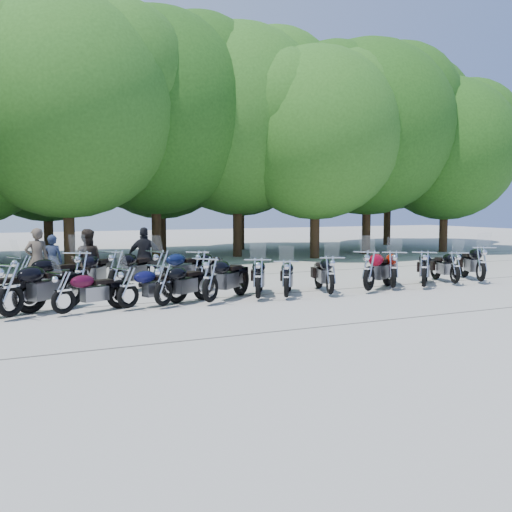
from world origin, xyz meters
name	(u,v)px	position (x,y,z in m)	size (l,w,h in m)	color
ground	(281,303)	(0.00, 0.00, 0.00)	(90.00, 90.00, 0.00)	#9F9B8F
tree_3	(66,107)	(-3.57, 11.24, 6.32)	(8.70, 8.70, 10.67)	#3A2614
tree_4	(155,113)	(0.54, 13.09, 6.64)	(9.13, 9.13, 11.20)	#3A2614
tree_5	(237,120)	(4.61, 13.20, 6.57)	(9.04, 9.04, 11.10)	#3A2614
tree_6	(316,134)	(7.55, 10.82, 5.81)	(8.00, 8.00, 9.82)	#3A2614
tree_7	(368,128)	(11.20, 11.78, 6.39)	(8.79, 8.79, 10.79)	#3A2614
tree_8	(446,149)	(15.83, 11.20, 5.47)	(7.53, 7.53, 9.25)	#3A2614
tree_11	(46,141)	(-3.76, 16.43, 5.49)	(7.56, 7.56, 9.28)	#3A2614
tree_12	(161,142)	(1.80, 16.47, 5.72)	(7.88, 7.88, 9.67)	#3A2614
tree_13	(240,142)	(6.69, 17.47, 6.04)	(8.31, 8.31, 10.20)	#3A2614
tree_14	(314,146)	(10.68, 16.09, 5.83)	(8.02, 8.02, 9.84)	#3A2614
tree_15	(389,132)	(16.61, 17.02, 7.03)	(9.67, 9.67, 11.86)	#3A2614
motorcycle_1	(10,288)	(-6.41, 0.54, 0.72)	(0.78, 2.55, 1.44)	black
motorcycle_2	(63,291)	(-5.30, 0.50, 0.58)	(0.62, 2.05, 1.16)	#3B081B
motorcycle_3	(128,286)	(-3.80, 0.61, 0.59)	(0.63, 2.09, 1.18)	#0C0D38
motorcycle_4	(163,283)	(-2.95, 0.57, 0.62)	(0.66, 2.18, 1.23)	black
motorcycle_5	(210,278)	(-1.74, 0.52, 0.69)	(0.74, 2.44, 1.38)	black
motorcycle_6	(258,277)	(-0.39, 0.57, 0.65)	(0.70, 2.29, 1.29)	black
motorcycle_7	(287,277)	(0.38, 0.43, 0.61)	(0.65, 2.15, 1.21)	black
motorcycle_8	(330,274)	(1.72, 0.38, 0.64)	(0.69, 2.26, 1.28)	black
motorcycle_9	(369,269)	(3.07, 0.45, 0.70)	(0.75, 2.46, 1.39)	maroon
motorcycle_10	(393,268)	(4.09, 0.65, 0.66)	(0.71, 2.35, 1.33)	#8B1005
motorcycle_11	(424,267)	(5.04, 0.41, 0.66)	(0.71, 2.32, 1.31)	black
motorcycle_12	(455,266)	(6.47, 0.62, 0.61)	(0.65, 2.15, 1.21)	black
motorcycle_13	(481,262)	(7.51, 0.58, 0.69)	(0.74, 2.43, 1.38)	black
motorcycle_14	(23,275)	(-5.93, 3.14, 0.68)	(0.74, 2.42, 1.37)	black
motorcycle_15	(81,272)	(-4.48, 3.03, 0.73)	(0.78, 2.57, 1.45)	black
motorcycle_16	(116,269)	(-3.50, 3.26, 0.72)	(0.77, 2.53, 1.43)	black
motorcycle_17	(162,268)	(-2.20, 3.19, 0.69)	(0.75, 2.45, 1.39)	#0C1538
motorcycle_18	(200,268)	(-1.02, 3.19, 0.66)	(0.71, 2.35, 1.33)	black
rider_0	(37,260)	(-5.42, 4.86, 0.93)	(0.68, 0.44, 1.86)	brown
rider_1	(87,261)	(-4.19, 3.85, 0.92)	(0.89, 0.70, 1.84)	black
rider_2	(145,257)	(-2.34, 4.49, 0.92)	(1.08, 0.45, 1.84)	black
rider_3	(53,261)	(-4.92, 5.46, 0.81)	(0.59, 0.39, 1.63)	#222C48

